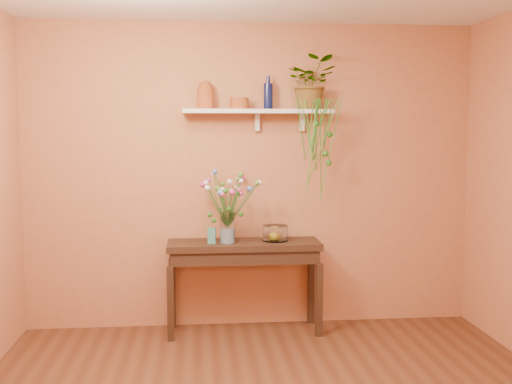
{
  "coord_description": "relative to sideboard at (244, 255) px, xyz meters",
  "views": [
    {
      "loc": [
        -0.48,
        -3.42,
        1.74
      ],
      "look_at": [
        0.0,
        1.55,
        1.25
      ],
      "focal_mm": 42.78,
      "sensor_mm": 36.0,
      "label": 1
    }
  ],
  "objects": [
    {
      "name": "spider_plant",
      "position": [
        0.6,
        0.11,
        1.49
      ],
      "size": [
        0.45,
        0.41,
        0.46
      ],
      "primitive_type": "imported",
      "rotation": [
        0.0,
        0.0,
        -0.12
      ],
      "color": "#27661A",
      "rests_on": "wall_shelf"
    },
    {
      "name": "sideboard",
      "position": [
        0.0,
        0.0,
        0.0
      ],
      "size": [
        1.31,
        0.42,
        0.8
      ],
      "color": "#332015",
      "rests_on": "ground"
    },
    {
      "name": "terracotta_pot",
      "position": [
        -0.03,
        0.09,
        1.31
      ],
      "size": [
        0.19,
        0.19,
        0.1
      ],
      "primitive_type": "cylinder",
      "rotation": [
        0.0,
        0.0,
        -0.18
      ],
      "color": "#B04F24",
      "rests_on": "wall_shelf"
    },
    {
      "name": "glass_bowl",
      "position": [
        0.28,
        0.02,
        0.18
      ],
      "size": [
        0.22,
        0.22,
        0.13
      ],
      "color": "white",
      "rests_on": "sideboard"
    },
    {
      "name": "terracotta_jug",
      "position": [
        -0.32,
        0.1,
        1.37
      ],
      "size": [
        0.15,
        0.15,
        0.24
      ],
      "color": "#B04F24",
      "rests_on": "wall_shelf"
    },
    {
      "name": "lemon",
      "position": [
        0.27,
        0.03,
        0.16
      ],
      "size": [
        0.07,
        0.07,
        0.07
      ],
      "primitive_type": "sphere",
      "color": "yellow",
      "rests_on": "glass_bowl"
    },
    {
      "name": "carton",
      "position": [
        -0.28,
        -0.06,
        0.18
      ],
      "size": [
        0.07,
        0.06,
        0.13
      ],
      "primitive_type": "cube",
      "rotation": [
        0.0,
        0.0,
        -0.14
      ],
      "color": "#2C6782",
      "rests_on": "sideboard"
    },
    {
      "name": "room",
      "position": [
        0.08,
        -1.77,
        0.67
      ],
      "size": [
        4.04,
        4.04,
        2.7
      ],
      "color": "#5A311C",
      "rests_on": "ground"
    },
    {
      "name": "plant_fronds",
      "position": [
        0.66,
        -0.06,
        1.0
      ],
      "size": [
        0.42,
        0.44,
        0.86
      ],
      "color": "#27661A",
      "rests_on": "wall_shelf"
    },
    {
      "name": "glass_vase",
      "position": [
        -0.15,
        -0.05,
        0.23
      ],
      "size": [
        0.13,
        0.13,
        0.27
      ],
      "color": "white",
      "rests_on": "sideboard"
    },
    {
      "name": "blue_bottle",
      "position": [
        0.22,
        0.13,
        1.37
      ],
      "size": [
        0.08,
        0.08,
        0.29
      ],
      "color": "#0C1239",
      "rests_on": "wall_shelf"
    },
    {
      "name": "wall_shelf",
      "position": [
        0.14,
        0.11,
        1.23
      ],
      "size": [
        1.3,
        0.24,
        0.19
      ],
      "color": "white",
      "rests_on": "room"
    },
    {
      "name": "bouquet",
      "position": [
        -0.14,
        -0.05,
        0.55
      ],
      "size": [
        0.52,
        0.46,
        0.49
      ],
      "color": "#386B28",
      "rests_on": "glass_vase"
    }
  ]
}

